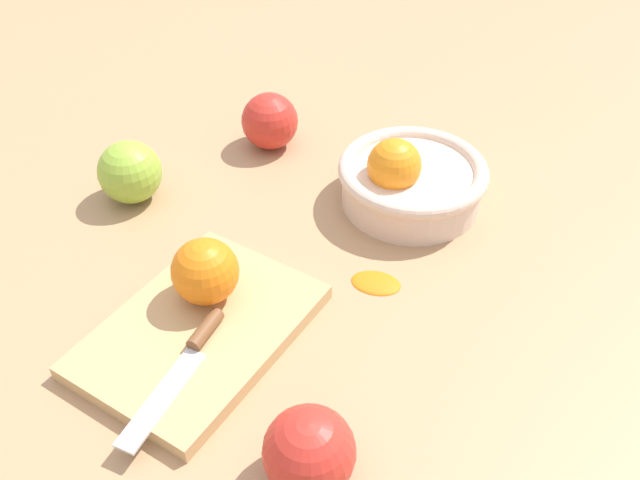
% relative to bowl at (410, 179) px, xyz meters
% --- Properties ---
extents(ground_plane, '(2.40, 2.40, 0.00)m').
position_rel_bowl_xyz_m(ground_plane, '(0.13, -0.09, -0.03)').
color(ground_plane, tan).
extents(bowl, '(0.17, 0.17, 0.09)m').
position_rel_bowl_xyz_m(bowl, '(0.00, 0.00, 0.00)').
color(bowl, beige).
rests_on(bowl, ground_plane).
extents(cutting_board, '(0.24, 0.18, 0.02)m').
position_rel_bowl_xyz_m(cutting_board, '(0.28, -0.10, -0.02)').
color(cutting_board, tan).
rests_on(cutting_board, ground_plane).
extents(orange_on_board, '(0.07, 0.07, 0.07)m').
position_rel_bowl_xyz_m(orange_on_board, '(0.25, -0.11, 0.02)').
color(orange_on_board, orange).
rests_on(orange_on_board, cutting_board).
extents(knife, '(0.16, 0.02, 0.01)m').
position_rel_bowl_xyz_m(knife, '(0.32, -0.08, -0.01)').
color(knife, silver).
rests_on(knife, cutting_board).
extents(apple_back_right, '(0.07, 0.07, 0.07)m').
position_rel_bowl_xyz_m(apple_back_right, '(0.37, 0.06, 0.00)').
color(apple_back_right, red).
rests_on(apple_back_right, ground_plane).
extents(apple_front_center, '(0.07, 0.07, 0.07)m').
position_rel_bowl_xyz_m(apple_front_center, '(0.14, -0.29, 0.00)').
color(apple_front_center, '#8EB738').
rests_on(apple_front_center, ground_plane).
extents(apple_front_left, '(0.07, 0.07, 0.07)m').
position_rel_bowl_xyz_m(apple_front_left, '(-0.03, -0.20, 0.00)').
color(apple_front_left, red).
rests_on(apple_front_left, ground_plane).
extents(citrus_peel, '(0.04, 0.06, 0.01)m').
position_rel_bowl_xyz_m(citrus_peel, '(0.14, 0.02, -0.03)').
color(citrus_peel, orange).
rests_on(citrus_peel, ground_plane).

